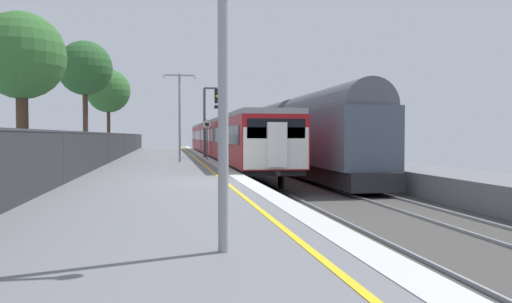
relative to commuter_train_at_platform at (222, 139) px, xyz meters
name	(u,v)px	position (x,y,z in m)	size (l,w,h in m)	color
ground	(312,198)	(0.54, -23.45, -1.88)	(17.40, 110.00, 1.21)	slate
commuter_train_at_platform	(222,139)	(0.00, 0.00, 0.00)	(2.83, 40.88, 3.81)	maroon
freight_train_adjacent_track	(296,133)	(4.00, -7.82, 0.42)	(2.60, 26.43, 4.91)	#232326
signal_gantry	(208,114)	(-1.47, -4.53, 1.80)	(1.10, 0.24, 4.90)	#47474C
speed_limit_sign	(207,134)	(-1.85, -8.00, 0.36)	(0.59, 0.08, 2.54)	#59595B
platform_lamp_near	(223,31)	(-3.60, -33.51, 1.64)	(2.00, 0.20, 4.84)	#93999E
platform_lamp_mid	(180,109)	(-3.60, -10.30, 1.79)	(2.00, 0.20, 5.13)	#93999E
platform_back_fence	(63,156)	(-7.55, -23.45, -0.38)	(0.07, 99.00, 1.69)	#282B2D
background_tree_left	(84,70)	(-10.07, -2.92, 4.85)	(3.79, 3.79, 8.15)	#473323
background_tree_centre	(20,59)	(-9.63, -20.18, 3.10)	(3.21, 3.21, 6.10)	#473323
background_tree_right	(109,92)	(-9.65, 8.90, 4.29)	(4.06, 4.06, 7.74)	#473323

